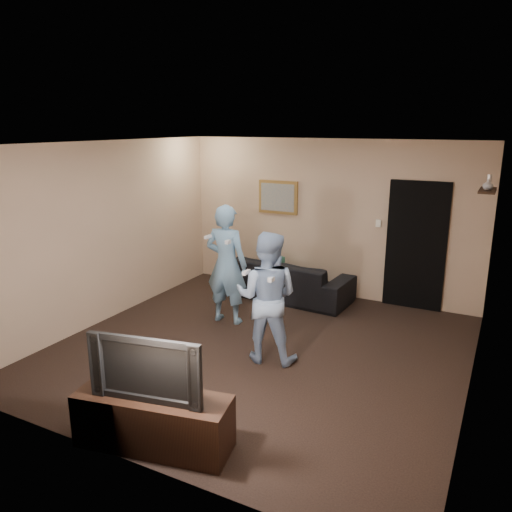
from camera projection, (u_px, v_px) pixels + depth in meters
The scene contains 19 objects.
ground at pixel (260, 349), 6.46m from camera, with size 5.00×5.00×0.00m, color black.
ceiling at pixel (260, 144), 5.80m from camera, with size 5.00×5.00×0.04m, color silver.
wall_back at pixel (328, 219), 8.28m from camera, with size 5.00×0.04×2.60m, color tan.
wall_front at pixel (119, 321), 3.98m from camera, with size 5.00×0.04×2.60m, color tan.
wall_left at pixel (106, 232), 7.24m from camera, with size 0.04×5.00×2.60m, color tan.
wall_right at pixel (481, 280), 5.03m from camera, with size 0.04×5.00×2.60m, color tan.
sofa at pixel (285, 279), 8.32m from camera, with size 2.21×0.86×0.65m, color black.
throw_pillow at pixel (272, 268), 8.38m from camera, with size 0.43×0.14×0.43m, color #194C3B.
painting_frame at pixel (278, 197), 8.58m from camera, with size 0.72×0.05×0.57m, color olive.
painting_canvas at pixel (277, 197), 8.55m from camera, with size 0.62×0.01×0.47m, color slate.
doorway at pixel (416, 246), 7.69m from camera, with size 0.90×0.06×2.00m, color black.
light_switch at pixel (378, 223), 7.88m from camera, with size 0.08×0.02×0.12m, color silver.
wall_shelf at pixel (488, 190), 6.44m from camera, with size 0.20×0.60×0.03m, color black.
shelf_vase at pixel (488, 185), 6.36m from camera, with size 0.13×0.13×0.14m, color #B1B1B6.
shelf_figurine at pixel (489, 181), 6.52m from camera, with size 0.06×0.06×0.18m, color silver.
tv_console at pixel (154, 421), 4.46m from camera, with size 1.41×0.45×0.50m, color black.
television at pixel (150, 365), 4.32m from camera, with size 1.04×0.14×0.60m, color black.
wii_player_left at pixel (226, 264), 7.16m from camera, with size 0.66×0.52×1.74m.
wii_player_right at pixel (267, 297), 5.99m from camera, with size 0.89×0.75×1.61m.
Camera 1 is at (2.67, -5.30, 2.83)m, focal length 35.00 mm.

